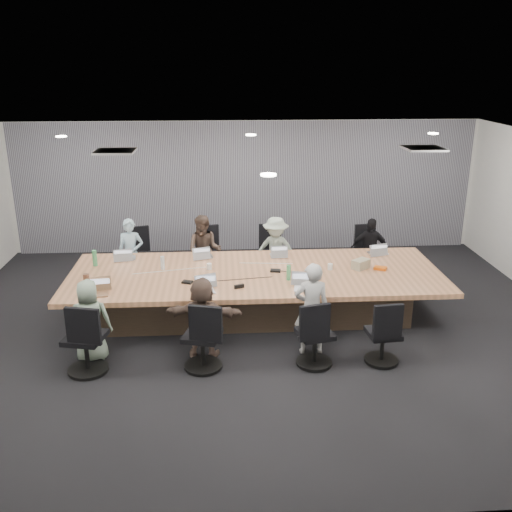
{
  "coord_description": "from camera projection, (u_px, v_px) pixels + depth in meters",
  "views": [
    {
      "loc": [
        -0.54,
        -8.11,
        3.99
      ],
      "look_at": [
        0.0,
        0.4,
        1.05
      ],
      "focal_mm": 40.0,
      "sensor_mm": 36.0,
      "label": 1
    }
  ],
  "objects": [
    {
      "name": "floor",
      "position": [
        258.0,
        327.0,
        8.98
      ],
      "size": [
        10.0,
        8.0,
        0.0
      ],
      "primitive_type": "cube",
      "color": "black",
      "rests_on": "ground"
    },
    {
      "name": "ceiling",
      "position": [
        258.0,
        149.0,
        8.07
      ],
      "size": [
        10.0,
        8.0,
        0.0
      ],
      "primitive_type": "cube",
      "color": "white",
      "rests_on": "wall_back"
    },
    {
      "name": "wall_back",
      "position": [
        245.0,
        187.0,
        12.3
      ],
      "size": [
        10.0,
        0.0,
        2.8
      ],
      "primitive_type": "cube",
      "rotation": [
        1.57,
        0.0,
        0.0
      ],
      "color": "beige",
      "rests_on": "ground"
    },
    {
      "name": "wall_front",
      "position": [
        289.0,
        388.0,
        4.75
      ],
      "size": [
        10.0,
        0.0,
        2.8
      ],
      "primitive_type": "cube",
      "rotation": [
        -1.57,
        0.0,
        0.0
      ],
      "color": "beige",
      "rests_on": "ground"
    },
    {
      "name": "curtain",
      "position": [
        246.0,
        187.0,
        12.23
      ],
      "size": [
        9.8,
        0.04,
        2.8
      ],
      "primitive_type": "cube",
      "color": "gray",
      "rests_on": "ground"
    },
    {
      "name": "conference_table",
      "position": [
        256.0,
        291.0,
        9.32
      ],
      "size": [
        6.0,
        2.2,
        0.74
      ],
      "color": "#4D3B2D",
      "rests_on": "ground"
    },
    {
      "name": "chair_0",
      "position": [
        135.0,
        260.0,
        10.8
      ],
      "size": [
        0.66,
        0.66,
        0.79
      ],
      "primitive_type": null,
      "rotation": [
        0.0,
        0.0,
        3.42
      ],
      "color": "black",
      "rests_on": "ground"
    },
    {
      "name": "chair_1",
      "position": [
        205.0,
        259.0,
        10.88
      ],
      "size": [
        0.65,
        0.65,
        0.79
      ],
      "primitive_type": null,
      "rotation": [
        0.0,
        0.0,
        3.38
      ],
      "color": "black",
      "rests_on": "ground"
    },
    {
      "name": "chair_2",
      "position": [
        274.0,
        257.0,
        10.96
      ],
      "size": [
        0.65,
        0.65,
        0.78
      ],
      "primitive_type": null,
      "rotation": [
        0.0,
        0.0,
        2.88
      ],
      "color": "black",
      "rests_on": "ground"
    },
    {
      "name": "chair_3",
      "position": [
        364.0,
        257.0,
        11.07
      ],
      "size": [
        0.57,
        0.57,
        0.73
      ],
      "primitive_type": null,
      "rotation": [
        0.0,
        0.0,
        3.3
      ],
      "color": "black",
      "rests_on": "ground"
    },
    {
      "name": "chair_4",
      "position": [
        86.0,
        343.0,
        7.57
      ],
      "size": [
        0.69,
        0.69,
        0.85
      ],
      "primitive_type": null,
      "rotation": [
        0.0,
        0.0,
        -0.23
      ],
      "color": "black",
      "rests_on": "ground"
    },
    {
      "name": "chair_5",
      "position": [
        202.0,
        341.0,
        7.67
      ],
      "size": [
        0.68,
        0.68,
        0.82
      ],
      "primitive_type": null,
      "rotation": [
        0.0,
        0.0,
        -0.27
      ],
      "color": "black",
      "rests_on": "ground"
    },
    {
      "name": "chair_6",
      "position": [
        315.0,
        339.0,
        7.77
      ],
      "size": [
        0.63,
        0.63,
        0.78
      ],
      "primitive_type": null,
      "rotation": [
        0.0,
        0.0,
        0.23
      ],
      "color": "black",
      "rests_on": "ground"
    },
    {
      "name": "chair_7",
      "position": [
        383.0,
        338.0,
        7.83
      ],
      "size": [
        0.54,
        0.54,
        0.74
      ],
      "primitive_type": null,
      "rotation": [
        0.0,
        0.0,
        0.09
      ],
      "color": "black",
      "rests_on": "ground"
    },
    {
      "name": "person_0",
      "position": [
        131.0,
        254.0,
        10.39
      ],
      "size": [
        0.48,
        0.33,
        1.29
      ],
      "primitive_type": "imported",
      "rotation": [
        0.0,
        0.0,
        6.25
      ],
      "color": "#9DC0D2",
      "rests_on": "ground"
    },
    {
      "name": "laptop_0",
      "position": [
        126.0,
        258.0,
        9.83
      ],
      "size": [
        0.35,
        0.26,
        0.02
      ],
      "primitive_type": "cube",
      "rotation": [
        0.0,
        0.0,
        3.25
      ],
      "color": "#B2B2B7",
      "rests_on": "conference_table"
    },
    {
      "name": "person_1",
      "position": [
        204.0,
        251.0,
        10.46
      ],
      "size": [
        0.73,
        0.61,
        1.34
      ],
      "primitive_type": "imported",
      "rotation": [
        0.0,
        0.0,
        6.11
      ],
      "color": "#47372F",
      "rests_on": "ground"
    },
    {
      "name": "laptop_1",
      "position": [
        204.0,
        257.0,
        9.91
      ],
      "size": [
        0.34,
        0.26,
        0.02
      ],
      "primitive_type": "cube",
      "rotation": [
        0.0,
        0.0,
        3.33
      ],
      "color": "#B2B2B7",
      "rests_on": "conference_table"
    },
    {
      "name": "person_2",
      "position": [
        275.0,
        251.0,
        10.55
      ],
      "size": [
        0.92,
        0.65,
        1.28
      ],
      "primitive_type": "imported",
      "rotation": [
        0.0,
        0.0,
        6.06
      ],
      "color": "#99A899",
      "rests_on": "ground"
    },
    {
      "name": "laptop_2",
      "position": [
        279.0,
        255.0,
        9.99
      ],
      "size": [
        0.3,
        0.21,
        0.02
      ],
      "primitive_type": "cube",
      "rotation": [
        0.0,
        0.0,
        3.16
      ],
      "color": "#B2B2B7",
      "rests_on": "conference_table"
    },
    {
      "name": "person_3",
      "position": [
        369.0,
        250.0,
        10.66
      ],
      "size": [
        0.76,
        0.4,
        1.24
      ],
      "primitive_type": "imported",
      "rotation": [
        0.0,
        0.0,
        6.15
      ],
      "color": "black",
      "rests_on": "ground"
    },
    {
      "name": "laptop_3",
      "position": [
        378.0,
        253.0,
        10.1
      ],
      "size": [
        0.36,
        0.28,
        0.02
      ],
      "primitive_type": "cube",
      "rotation": [
        0.0,
        0.0,
        3.33
      ],
      "color": "#B2B2B7",
      "rests_on": "conference_table"
    },
    {
      "name": "person_4",
      "position": [
        90.0,
        321.0,
        7.85
      ],
      "size": [
        0.6,
        0.42,
        1.18
      ],
      "primitive_type": "imported",
      "rotation": [
        0.0,
        0.0,
        3.22
      ],
      "color": "gray",
      "rests_on": "ground"
    },
    {
      "name": "laptop_4",
      "position": [
        97.0,
        294.0,
        8.31
      ],
      "size": [
        0.35,
        0.27,
        0.02
      ],
      "primitive_type": "cube",
      "rotation": [
        0.0,
        0.0,
        0.15
      ],
      "color": "#8C6647",
      "rests_on": "conference_table"
    },
    {
      "name": "person_5",
      "position": [
        203.0,
        318.0,
        7.94
      ],
      "size": [
        1.13,
        0.5,
        1.18
      ],
      "primitive_type": "imported",
      "rotation": [
        0.0,
        0.0,
        3.0
      ],
      "color": "brown",
      "rests_on": "ground"
    },
    {
      "name": "laptop_5",
      "position": [
        203.0,
        292.0,
        8.41
      ],
      "size": [
        0.37,
        0.29,
        0.02
      ],
      "primitive_type": "cube",
      "rotation": [
        0.0,
        0.0,
        0.22
      ],
      "color": "#B2B2B7",
      "rests_on": "conference_table"
    },
    {
      "name": "person_6",
      "position": [
        311.0,
        309.0,
        8.0
      ],
      "size": [
        0.5,
        0.33,
        1.36
      ],
      "primitive_type": "imported",
      "rotation": [
        0.0,
        0.0,
        3.13
      ],
      "color": "#AEAEAE",
      "rests_on": "ground"
    },
    {
      "name": "laptop_6",
      "position": [
        306.0,
        289.0,
        8.5
      ],
      "size": [
        0.38,
        0.29,
        0.02
      ],
      "primitive_type": "cube",
      "rotation": [
        0.0,
        0.0,
        -0.15
      ],
      "color": "#B2B2B7",
      "rests_on": "conference_table"
    },
    {
      "name": "bottle_green_left",
      "position": [
        95.0,
        258.0,
        9.46
      ],
      "size": [
        0.1,
        0.1,
        0.27
      ],
      "primitive_type": "cylinder",
      "rotation": [
        0.0,
        0.0,
        -0.39
      ],
      "color": "#439B5D",
      "rests_on": "conference_table"
    },
    {
      "name": "bottle_green_right",
      "position": [
        289.0,
        273.0,
        8.85
      ],
      "size": [
        0.09,
        0.09,
        0.24
      ],
      "primitive_type": "cylinder",
      "rotation": [
        0.0,
        0.0,
        -0.41
      ],
      "color": "#439B5D",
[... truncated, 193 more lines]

